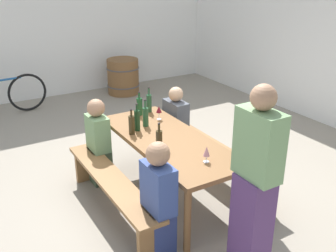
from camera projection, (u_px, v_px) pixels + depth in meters
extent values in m
plane|color=gray|center=(168.00, 196.00, 4.69)|extent=(24.00, 24.00, 0.00)
cube|color=white|center=(48.00, 16.00, 7.72)|extent=(0.20, 7.53, 3.20)
cube|color=brown|center=(168.00, 140.00, 4.41)|extent=(2.01, 0.80, 0.05)
cylinder|color=brown|center=(109.00, 147.00, 5.13)|extent=(0.07, 0.07, 0.70)
cylinder|color=brown|center=(187.00, 221.00, 3.66)|extent=(0.07, 0.07, 0.70)
cylinder|color=brown|center=(155.00, 136.00, 5.45)|extent=(0.07, 0.07, 0.70)
cylinder|color=brown|center=(244.00, 200.00, 3.98)|extent=(0.07, 0.07, 0.70)
cube|color=olive|center=(111.00, 180.00, 4.19)|extent=(1.91, 0.30, 0.04)
cube|color=olive|center=(85.00, 166.00, 4.96)|extent=(0.06, 0.24, 0.41)
cube|color=olive|center=(150.00, 242.00, 3.60)|extent=(0.06, 0.24, 0.41)
cube|color=olive|center=(217.00, 150.00, 4.85)|extent=(1.91, 0.30, 0.04)
cube|color=olive|center=(180.00, 142.00, 5.62)|extent=(0.06, 0.24, 0.41)
cube|color=olive|center=(264.00, 199.00, 4.26)|extent=(0.06, 0.24, 0.41)
cylinder|color=#234C2D|center=(149.00, 103.00, 5.14)|extent=(0.07, 0.07, 0.23)
cylinder|color=#234C2D|center=(149.00, 92.00, 5.08)|extent=(0.02, 0.02, 0.09)
cylinder|color=black|center=(149.00, 88.00, 5.06)|extent=(0.03, 0.03, 0.01)
cylinder|color=#332814|center=(132.00, 125.00, 4.48)|extent=(0.07, 0.07, 0.22)
cylinder|color=#332814|center=(131.00, 113.00, 4.42)|extent=(0.02, 0.02, 0.07)
cylinder|color=black|center=(131.00, 110.00, 4.40)|extent=(0.03, 0.03, 0.01)
cylinder|color=#143319|center=(137.00, 121.00, 4.56)|extent=(0.07, 0.07, 0.25)
cylinder|color=#143319|center=(137.00, 108.00, 4.50)|extent=(0.02, 0.02, 0.07)
cylinder|color=black|center=(137.00, 104.00, 4.49)|extent=(0.03, 0.03, 0.01)
cylinder|color=#332814|center=(159.00, 141.00, 4.04)|extent=(0.07, 0.07, 0.23)
cylinder|color=#332814|center=(159.00, 128.00, 3.99)|extent=(0.02, 0.02, 0.08)
cylinder|color=black|center=(159.00, 124.00, 3.97)|extent=(0.03, 0.03, 0.01)
cylinder|color=#194723|center=(139.00, 107.00, 5.03)|extent=(0.07, 0.07, 0.23)
cylinder|color=#194723|center=(139.00, 96.00, 4.97)|extent=(0.03, 0.03, 0.07)
cylinder|color=black|center=(139.00, 92.00, 4.96)|extent=(0.03, 0.03, 0.01)
cylinder|color=#234C2D|center=(146.00, 117.00, 4.70)|extent=(0.07, 0.07, 0.23)
cylinder|color=#234C2D|center=(145.00, 104.00, 4.63)|extent=(0.02, 0.02, 0.09)
cylinder|color=black|center=(145.00, 100.00, 4.61)|extent=(0.03, 0.03, 0.01)
cylinder|color=silver|center=(159.00, 119.00, 4.93)|extent=(0.06, 0.06, 0.01)
cylinder|color=silver|center=(159.00, 116.00, 4.91)|extent=(0.01, 0.01, 0.09)
cone|color=maroon|center=(159.00, 109.00, 4.88)|extent=(0.07, 0.07, 0.08)
cylinder|color=silver|center=(206.00, 162.00, 3.88)|extent=(0.06, 0.06, 0.01)
cylinder|color=silver|center=(206.00, 159.00, 3.86)|extent=(0.01, 0.01, 0.06)
cone|color=#D18C93|center=(207.00, 151.00, 3.83)|extent=(0.07, 0.07, 0.10)
cube|color=#3B4C33|center=(100.00, 165.00, 4.92)|extent=(0.25, 0.24, 0.45)
cube|color=#729966|center=(98.00, 133.00, 4.75)|extent=(0.34, 0.20, 0.43)
sphere|color=#A87A5B|center=(96.00, 108.00, 4.63)|extent=(0.21, 0.21, 0.21)
cube|color=navy|center=(159.00, 229.00, 3.74)|extent=(0.27, 0.24, 0.45)
cube|color=#384C8C|center=(158.00, 188.00, 3.56)|extent=(0.36, 0.20, 0.46)
sphere|color=#A87A5B|center=(158.00, 154.00, 3.43)|extent=(0.22, 0.22, 0.22)
cube|color=navy|center=(175.00, 146.00, 5.44)|extent=(0.28, 0.24, 0.45)
cube|color=#4C515B|center=(176.00, 116.00, 5.27)|extent=(0.37, 0.20, 0.43)
sphere|color=tan|center=(176.00, 94.00, 5.15)|extent=(0.19, 0.19, 0.19)
cube|color=#3F3A49|center=(250.00, 198.00, 4.23)|extent=(0.31, 0.24, 0.45)
cube|color=teal|center=(253.00, 161.00, 4.06)|extent=(0.41, 0.20, 0.46)
sphere|color=#846047|center=(256.00, 132.00, 3.94)|extent=(0.18, 0.18, 0.18)
cube|color=#513365|center=(251.00, 228.00, 3.31)|extent=(0.29, 0.24, 1.00)
cube|color=#729966|center=(259.00, 145.00, 3.02)|extent=(0.39, 0.20, 0.56)
sphere|color=#A87A5B|center=(264.00, 97.00, 2.87)|extent=(0.20, 0.20, 0.20)
cylinder|color=brown|center=(123.00, 76.00, 8.25)|extent=(0.65, 0.65, 0.73)
torus|color=#4C4C51|center=(123.00, 68.00, 8.18)|extent=(0.69, 0.69, 0.02)
torus|color=#4C4C51|center=(123.00, 85.00, 8.32)|extent=(0.69, 0.69, 0.02)
torus|color=black|center=(27.00, 92.00, 7.26)|extent=(0.10, 0.71, 0.70)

